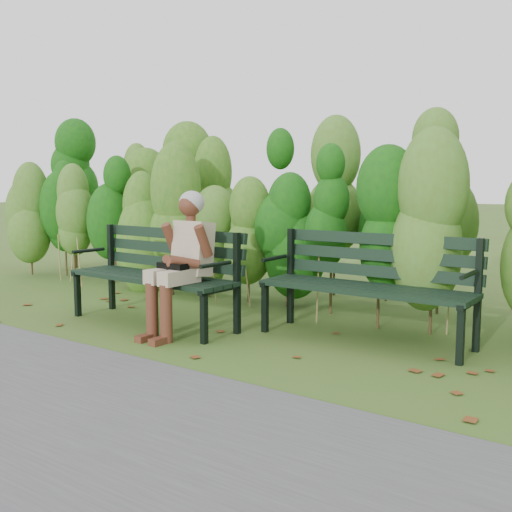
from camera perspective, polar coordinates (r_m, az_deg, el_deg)
The scene contains 7 objects.
ground at distance 5.61m, azimuth -2.10°, elevation -7.98°, with size 80.00×80.00×0.00m, color #465823.
footpath at distance 4.17m, azimuth -21.47°, elevation -13.71°, with size 60.00×2.50×0.01m, color #474749.
hedge_band at distance 6.99m, azimuth 7.27°, elevation 5.35°, with size 11.04×1.67×2.42m.
leaf_litter at distance 4.96m, azimuth 2.16°, elevation -9.94°, with size 5.64×2.14×0.01m.
bench_left at distance 6.26m, azimuth -9.22°, elevation -1.11°, with size 1.98×0.71×0.98m.
bench_right at distance 5.62m, azimuth 10.78°, elevation -2.03°, with size 1.97×0.66×0.98m.
seated_woman at distance 5.72m, azimuth -7.01°, elevation 0.24°, with size 0.54×0.78×1.37m.
Camera 1 is at (3.32, -4.29, 1.44)m, focal length 42.00 mm.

